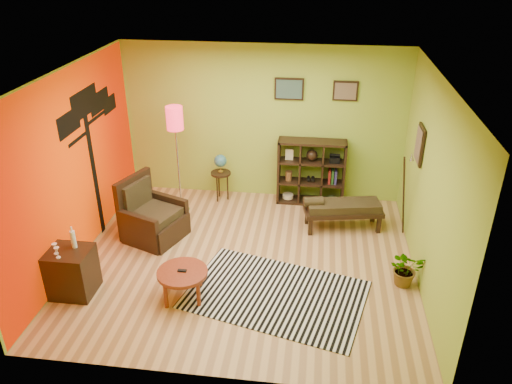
# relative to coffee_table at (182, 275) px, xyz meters

# --- Properties ---
(ground) EXTENTS (5.00, 5.00, 0.00)m
(ground) POSITION_rel_coffee_table_xyz_m (0.70, 0.93, -0.36)
(ground) COLOR tan
(ground) RESTS_ON ground
(room_shell) EXTENTS (5.04, 4.54, 2.82)m
(room_shell) POSITION_rel_coffee_table_xyz_m (0.60, 0.95, 1.44)
(room_shell) COLOR #98B93A
(room_shell) RESTS_ON ground
(zebra_rug) EXTENTS (2.65, 2.04, 0.01)m
(zebra_rug) POSITION_rel_coffee_table_xyz_m (1.23, 0.19, -0.35)
(zebra_rug) COLOR silver
(zebra_rug) RESTS_ON ground
(coffee_table) EXTENTS (0.68, 0.68, 0.44)m
(coffee_table) POSITION_rel_coffee_table_xyz_m (0.00, 0.00, 0.00)
(coffee_table) COLOR maroon
(coffee_table) RESTS_ON ground
(armchair) EXTENTS (1.07, 1.06, 1.01)m
(armchair) POSITION_rel_coffee_table_xyz_m (-0.90, 1.44, -0.05)
(armchair) COLOR black
(armchair) RESTS_ON ground
(side_cabinet) EXTENTS (0.57, 0.51, 0.98)m
(side_cabinet) POSITION_rel_coffee_table_xyz_m (-1.50, -0.10, -0.02)
(side_cabinet) COLOR black
(side_cabinet) RESTS_ON ground
(floor_lamp) EXTENTS (0.29, 0.29, 1.92)m
(floor_lamp) POSITION_rel_coffee_table_xyz_m (-0.66, 2.33, 1.20)
(floor_lamp) COLOR silver
(floor_lamp) RESTS_ON ground
(globe_table) EXTENTS (0.36, 0.36, 0.89)m
(globe_table) POSITION_rel_coffee_table_xyz_m (-0.03, 2.86, 0.32)
(globe_table) COLOR black
(globe_table) RESTS_ON ground
(cube_shelf) EXTENTS (1.20, 0.35, 1.20)m
(cube_shelf) POSITION_rel_coffee_table_xyz_m (1.61, 2.96, 0.24)
(cube_shelf) COLOR black
(cube_shelf) RESTS_ON ground
(bench) EXTENTS (1.34, 0.69, 0.59)m
(bench) POSITION_rel_coffee_table_xyz_m (2.13, 2.09, 0.02)
(bench) COLOR black
(bench) RESTS_ON ground
(potted_plant) EXTENTS (0.54, 0.58, 0.41)m
(potted_plant) POSITION_rel_coffee_table_xyz_m (3.00, 0.67, -0.15)
(potted_plant) COLOR #26661E
(potted_plant) RESTS_ON ground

